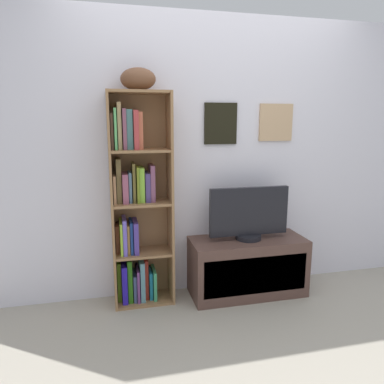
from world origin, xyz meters
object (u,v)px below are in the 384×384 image
object	(u,v)px
bookshelf	(136,208)
football	(138,79)
tv_stand	(247,266)
television	(249,214)

from	to	relation	value
bookshelf	football	distance (m)	1.00
football	tv_stand	xyz separation A→B (m)	(0.89, -0.07, -1.54)
bookshelf	television	bearing A→B (deg)	-5.96
football	tv_stand	distance (m)	1.78
football	tv_stand	world-z (taller)	football
bookshelf	tv_stand	distance (m)	1.09
football	tv_stand	size ratio (longest dim) A/B	0.27
tv_stand	television	world-z (taller)	television
bookshelf	football	xyz separation A→B (m)	(0.04, -0.03, 1.00)
tv_stand	football	bearing A→B (deg)	175.49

